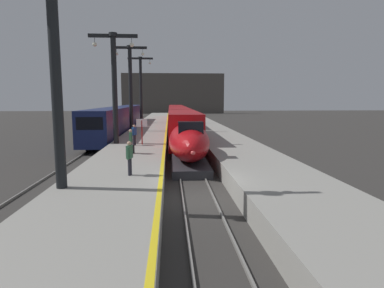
# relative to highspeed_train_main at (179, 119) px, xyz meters

# --- Properties ---
(ground_plane) EXTENTS (260.00, 260.00, 0.00)m
(ground_plane) POSITION_rel_highspeed_train_main_xyz_m (0.00, -31.95, -1.95)
(ground_plane) COLOR #33302D
(platform_left) EXTENTS (4.80, 110.00, 1.05)m
(platform_left) POSITION_rel_highspeed_train_main_xyz_m (-4.05, -7.20, -1.42)
(platform_left) COLOR gray
(platform_left) RESTS_ON ground
(platform_right) EXTENTS (4.80, 110.00, 1.05)m
(platform_right) POSITION_rel_highspeed_train_main_xyz_m (4.05, -7.20, -1.42)
(platform_right) COLOR gray
(platform_right) RESTS_ON ground
(platform_left_safety_stripe) EXTENTS (0.20, 107.80, 0.01)m
(platform_left_safety_stripe) POSITION_rel_highspeed_train_main_xyz_m (-1.77, -7.20, -0.90)
(platform_left_safety_stripe) COLOR yellow
(platform_left_safety_stripe) RESTS_ON platform_left
(rail_main_left) EXTENTS (0.08, 110.00, 0.12)m
(rail_main_left) POSITION_rel_highspeed_train_main_xyz_m (-0.75, -4.45, -1.89)
(rail_main_left) COLOR slate
(rail_main_left) RESTS_ON ground
(rail_main_right) EXTENTS (0.08, 110.00, 0.12)m
(rail_main_right) POSITION_rel_highspeed_train_main_xyz_m (0.75, -4.45, -1.89)
(rail_main_right) COLOR slate
(rail_main_right) RESTS_ON ground
(rail_secondary_left) EXTENTS (0.08, 110.00, 0.12)m
(rail_secondary_left) POSITION_rel_highspeed_train_main_xyz_m (-8.85, -4.45, -1.89)
(rail_secondary_left) COLOR slate
(rail_secondary_left) RESTS_ON ground
(rail_secondary_right) EXTENTS (0.08, 110.00, 0.12)m
(rail_secondary_right) POSITION_rel_highspeed_train_main_xyz_m (-7.35, -4.45, -1.89)
(rail_secondary_right) COLOR slate
(rail_secondary_right) RESTS_ON ground
(highspeed_train_main) EXTENTS (2.92, 57.90, 3.60)m
(highspeed_train_main) POSITION_rel_highspeed_train_main_xyz_m (0.00, 0.00, 0.00)
(highspeed_train_main) COLOR #B20F14
(highspeed_train_main) RESTS_ON ground
(regional_train_adjacent) EXTENTS (2.85, 36.60, 3.80)m
(regional_train_adjacent) POSITION_rel_highspeed_train_main_xyz_m (-8.10, -0.66, 0.18)
(regional_train_adjacent) COLOR #141E4C
(regional_train_adjacent) RESTS_ON ground
(station_column_near) EXTENTS (4.00, 0.68, 9.12)m
(station_column_near) POSITION_rel_highspeed_train_main_xyz_m (-5.90, -33.09, 4.59)
(station_column_near) COLOR black
(station_column_near) RESTS_ON platform_left
(station_column_mid) EXTENTS (4.00, 0.68, 9.13)m
(station_column_mid) POSITION_rel_highspeed_train_main_xyz_m (-5.90, -18.86, 4.60)
(station_column_mid) COLOR black
(station_column_mid) RESTS_ON platform_left
(station_column_far) EXTENTS (4.00, 0.68, 9.95)m
(station_column_far) POSITION_rel_highspeed_train_main_xyz_m (-5.90, -7.47, 5.03)
(station_column_far) COLOR black
(station_column_far) RESTS_ON platform_left
(station_column_distant) EXTENTS (4.00, 0.68, 10.46)m
(station_column_distant) POSITION_rel_highspeed_train_main_xyz_m (-5.90, 6.62, 5.30)
(station_column_distant) COLOR black
(station_column_distant) RESTS_ON platform_left
(passenger_near_edge) EXTENTS (0.25, 0.57, 1.69)m
(passenger_near_edge) POSITION_rel_highspeed_train_main_xyz_m (-4.02, -24.36, 0.09)
(passenger_near_edge) COLOR #23232D
(passenger_near_edge) RESTS_ON platform_left
(passenger_mid_platform) EXTENTS (0.31, 0.56, 1.69)m
(passenger_mid_platform) POSITION_rel_highspeed_train_main_xyz_m (-3.31, -30.95, 0.09)
(passenger_mid_platform) COLOR #23232D
(passenger_mid_platform) RESTS_ON platform_left
(passenger_far_waiting) EXTENTS (0.38, 0.51, 1.69)m
(passenger_far_waiting) POSITION_rel_highspeed_train_main_xyz_m (-4.22, -20.18, 0.09)
(passenger_far_waiting) COLOR #23232D
(passenger_far_waiting) RESTS_ON platform_left
(rolling_suitcase) EXTENTS (0.40, 0.22, 0.98)m
(rolling_suitcase) POSITION_rel_highspeed_train_main_xyz_m (-4.00, -24.20, -0.59)
(rolling_suitcase) COLOR black
(rolling_suitcase) RESTS_ON platform_left
(departure_info_board) EXTENTS (0.90, 0.10, 2.12)m
(departure_info_board) POSITION_rel_highspeed_train_main_xyz_m (-3.64, -19.69, 0.61)
(departure_info_board) COLOR maroon
(departure_info_board) RESTS_ON platform_left
(terminus_back_wall) EXTENTS (36.00, 2.00, 14.00)m
(terminus_back_wall) POSITION_rel_highspeed_train_main_xyz_m (0.00, 70.05, 5.05)
(terminus_back_wall) COLOR #4C4742
(terminus_back_wall) RESTS_ON ground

